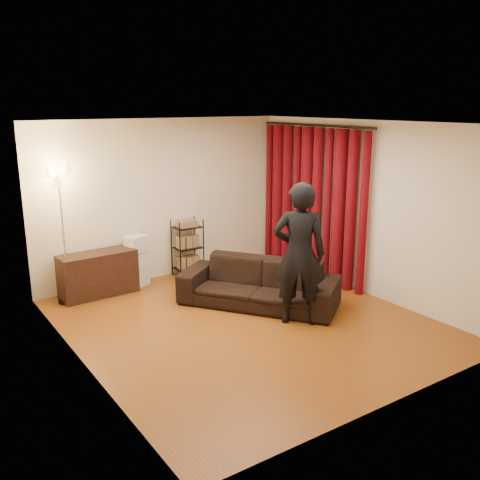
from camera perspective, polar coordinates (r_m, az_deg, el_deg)
floor at (r=7.48m, az=0.66°, el=-8.78°), size 5.00×5.00×0.00m
ceiling at (r=6.87m, az=0.73°, el=12.37°), size 5.00×5.00×0.00m
wall_back at (r=9.18m, az=-8.25°, el=4.30°), size 5.00×0.00×5.00m
wall_front at (r=5.27m, az=16.38°, el=-3.89°), size 5.00×0.00×5.00m
wall_left at (r=6.10m, az=-16.97°, el=-1.43°), size 0.00×5.00×5.00m
wall_right at (r=8.51m, az=13.27°, el=3.25°), size 0.00×5.00×5.00m
curtain_rod at (r=9.09m, az=8.00°, el=12.02°), size 0.04×2.65×0.04m
curtain at (r=9.23m, az=7.62°, el=3.91°), size 0.22×2.65×2.55m
sofa at (r=7.97m, az=2.02°, el=-4.67°), size 2.09×2.41×0.68m
person at (r=7.21m, az=6.34°, el=-1.50°), size 0.85×0.82×1.96m
media_cabinet at (r=8.66m, az=-14.88°, el=-3.53°), size 1.21×0.50×0.69m
storage_boxes at (r=8.94m, az=-10.96°, el=-2.18°), size 0.42×0.38×0.86m
wire_shelf at (r=9.31m, az=-5.61°, el=-0.82°), size 0.50×0.38×1.01m
floor_lamp at (r=8.32m, az=-18.34°, el=0.52°), size 0.48×0.48×2.10m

